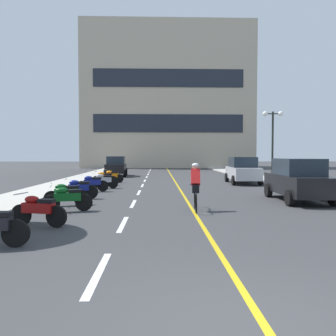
{
  "coord_description": "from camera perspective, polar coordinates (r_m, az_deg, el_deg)",
  "views": [
    {
      "loc": [
        -0.99,
        -3.64,
        2.0
      ],
      "look_at": [
        -0.36,
        17.88,
        1.13
      ],
      "focal_mm": 36.12,
      "sensor_mm": 36.0,
      "label": 1
    }
  ],
  "objects": [
    {
      "name": "parked_car_near",
      "position": [
        15.44,
        21.1,
        -1.86
      ],
      "size": [
        2.02,
        4.25,
        1.82
      ],
      "color": "black",
      "rests_on": "ground"
    },
    {
      "name": "office_building",
      "position": [
        53.51,
        -0.05,
        11.73
      ],
      "size": [
        25.57,
        8.37,
        21.49
      ],
      "color": "#BCAD93",
      "rests_on": "ground"
    },
    {
      "name": "lane_dash_4",
      "position": [
        21.76,
        -4.34,
        -2.95
      ],
      "size": [
        0.14,
        2.2,
        0.01
      ],
      "primitive_type": "cube",
      "color": "silver",
      "rests_on": "ground"
    },
    {
      "name": "motorcycle_3",
      "position": [
        13.78,
        -16.84,
        -4.14
      ],
      "size": [
        1.63,
        0.81,
        0.92
      ],
      "color": "black",
      "rests_on": "ground"
    },
    {
      "name": "motorcycle_6",
      "position": [
        20.05,
        -10.88,
        -2.09
      ],
      "size": [
        1.68,
        0.66,
        0.92
      ],
      "color": "black",
      "rests_on": "ground"
    },
    {
      "name": "motorcycle_5",
      "position": [
        18.46,
        -12.68,
        -2.48
      ],
      "size": [
        1.69,
        0.63,
        0.92
      ],
      "color": "black",
      "rests_on": "ground"
    },
    {
      "name": "lane_dash_5",
      "position": [
        25.74,
        -3.93,
        -2.13
      ],
      "size": [
        0.14,
        2.2,
        0.01
      ],
      "primitive_type": "cube",
      "color": "silver",
      "rests_on": "ground"
    },
    {
      "name": "parked_car_far",
      "position": [
        31.26,
        -8.76,
        0.31
      ],
      "size": [
        2.08,
        4.28,
        1.82
      ],
      "color": "black",
      "rests_on": "ground"
    },
    {
      "name": "street_lamp_mid",
      "position": [
        25.15,
        17.26,
        6.19
      ],
      "size": [
        1.46,
        0.36,
        4.93
      ],
      "color": "black",
      "rests_on": "curb_right"
    },
    {
      "name": "centre_line_yellow",
      "position": [
        27.74,
        0.89,
        -1.81
      ],
      "size": [
        0.12,
        66.0,
        0.01
      ],
      "primitive_type": "cube",
      "color": "gold",
      "rests_on": "ground"
    },
    {
      "name": "lane_dash_6",
      "position": [
        29.72,
        -3.62,
        -1.54
      ],
      "size": [
        0.14,
        2.2,
        0.01
      ],
      "primitive_type": "cube",
      "color": "silver",
      "rests_on": "ground"
    },
    {
      "name": "motorcycle_8",
      "position": [
        24.21,
        -9.49,
        -1.33
      ],
      "size": [
        1.68,
        0.65,
        0.92
      ],
      "color": "black",
      "rests_on": "ground"
    },
    {
      "name": "motorcycle_4",
      "position": [
        15.67,
        -14.86,
        -3.35
      ],
      "size": [
        1.7,
        0.6,
        0.92
      ],
      "color": "black",
      "rests_on": "ground"
    },
    {
      "name": "motorcycle_2",
      "position": [
        12.32,
        -16.64,
        -4.9
      ],
      "size": [
        1.68,
        0.67,
        0.92
      ],
      "color": "black",
      "rests_on": "ground"
    },
    {
      "name": "lane_dash_0",
      "position": [
        6.07,
        -11.67,
        -16.95
      ],
      "size": [
        0.14,
        2.2,
        0.01
      ],
      "primitive_type": "cube",
      "color": "silver",
      "rests_on": "ground"
    },
    {
      "name": "curb_left",
      "position": [
        28.4,
        -14.31,
        -1.67
      ],
      "size": [
        2.4,
        72.0,
        0.12
      ],
      "primitive_type": "cube",
      "color": "#B7B2A8",
      "rests_on": "ground"
    },
    {
      "name": "lane_dash_1",
      "position": [
        9.9,
        -7.6,
        -9.35
      ],
      "size": [
        0.14,
        2.2,
        0.01
      ],
      "primitive_type": "cube",
      "color": "silver",
      "rests_on": "ground"
    },
    {
      "name": "lane_dash_10",
      "position": [
        45.69,
        -2.95,
        -0.19
      ],
      "size": [
        0.14,
        2.2,
        0.01
      ],
      "primitive_type": "cube",
      "color": "silver",
      "rests_on": "ground"
    },
    {
      "name": "lane_dash_9",
      "position": [
        41.7,
        -3.07,
        -0.43
      ],
      "size": [
        0.14,
        2.2,
        0.01
      ],
      "primitive_type": "cube",
      "color": "silver",
      "rests_on": "ground"
    },
    {
      "name": "ground_plane",
      "position": [
        24.74,
        0.62,
        -2.32
      ],
      "size": [
        140.0,
        140.0,
        0.0
      ],
      "primitive_type": "plane",
      "color": "#38383A"
    },
    {
      "name": "lane_dash_3",
      "position": [
        17.78,
        -4.94,
        -4.14
      ],
      "size": [
        0.14,
        2.2,
        0.01
      ],
      "primitive_type": "cube",
      "color": "silver",
      "rests_on": "ground"
    },
    {
      "name": "parked_car_mid",
      "position": [
        23.66,
        12.48,
        -0.36
      ],
      "size": [
        2.06,
        4.27,
        1.82
      ],
      "color": "black",
      "rests_on": "ground"
    },
    {
      "name": "cyclist_rider",
      "position": [
        12.06,
        4.66,
        -2.98
      ],
      "size": [
        0.42,
        1.77,
        1.71
      ],
      "color": "black",
      "rests_on": "ground"
    },
    {
      "name": "lane_dash_11",
      "position": [
        49.69,
        -2.84,
        0.02
      ],
      "size": [
        0.14,
        2.2,
        0.01
      ],
      "primitive_type": "cube",
      "color": "silver",
      "rests_on": "ground"
    },
    {
      "name": "motorcycle_7",
      "position": [
        22.25,
        -10.69,
        -1.66
      ],
      "size": [
        1.7,
        0.6,
        0.92
      ],
      "color": "black",
      "rests_on": "ground"
    },
    {
      "name": "lane_dash_7",
      "position": [
        33.71,
        -3.39,
        -1.08
      ],
      "size": [
        0.14,
        2.2,
        0.01
      ],
      "primitive_type": "cube",
      "color": "silver",
      "rests_on": "ground"
    },
    {
      "name": "motorcycle_1",
      "position": [
        10.1,
        -21.07,
        -6.54
      ],
      "size": [
        1.67,
        0.7,
        0.92
      ],
      "color": "black",
      "rests_on": "ground"
    },
    {
      "name": "lane_dash_2",
      "position": [
        13.82,
        -5.88,
        -6.0
      ],
      "size": [
        0.14,
        2.2,
        0.01
      ],
      "primitive_type": "cube",
      "color": "silver",
      "rests_on": "ground"
    },
    {
      "name": "lane_dash_8",
      "position": [
        37.71,
        -3.21,
        -0.72
      ],
      "size": [
        0.14,
        2.2,
        0.01
      ],
      "primitive_type": "cube",
      "color": "silver",
      "rests_on": "ground"
    },
    {
      "name": "curb_right",
      "position": [
        28.89,
        14.8,
        -1.61
      ],
      "size": [
        2.4,
        72.0,
        0.12
      ],
      "primitive_type": "cube",
      "color": "#B7B2A8",
      "rests_on": "ground"
    }
  ]
}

